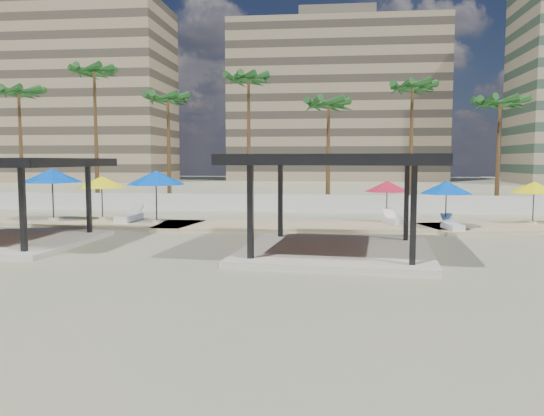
% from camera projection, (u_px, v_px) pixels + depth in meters
% --- Properties ---
extents(ground, '(200.00, 200.00, 0.00)m').
position_uv_depth(ground, '(250.00, 249.00, 21.51)').
color(ground, tan).
rests_on(ground, ground).
extents(promenade, '(44.45, 7.97, 0.24)m').
position_uv_depth(promenade, '(308.00, 225.00, 28.87)').
color(promenade, '#C6B284').
rests_on(promenade, ground).
extents(boundary_wall, '(56.00, 0.30, 1.20)m').
position_uv_depth(boundary_wall, '(285.00, 203.00, 37.30)').
color(boundary_wall, silver).
rests_on(boundary_wall, ground).
extents(building_west, '(34.00, 16.00, 32.40)m').
position_uv_depth(building_west, '(71.00, 93.00, 92.09)').
color(building_west, '#937F60').
rests_on(building_west, ground).
extents(building_mid, '(38.00, 16.00, 30.40)m').
position_uv_depth(building_mid, '(336.00, 102.00, 97.00)').
color(building_mid, '#847259').
rests_on(building_mid, ground).
extents(pavilion_central, '(8.17, 8.17, 3.79)m').
position_uv_depth(pavilion_central, '(337.00, 195.00, 20.17)').
color(pavilion_central, beige).
rests_on(pavilion_central, ground).
extents(pavilion_west, '(7.34, 7.34, 3.68)m').
position_uv_depth(pavilion_west, '(1.00, 193.00, 22.47)').
color(pavilion_west, beige).
rests_on(pavilion_west, ground).
extents(umbrella_a, '(4.01, 4.01, 2.96)m').
position_uv_depth(umbrella_a, '(52.00, 176.00, 30.10)').
color(umbrella_a, beige).
rests_on(umbrella_a, promenade).
extents(umbrella_b, '(3.42, 3.42, 2.50)m').
position_uv_depth(umbrella_b, '(102.00, 182.00, 30.69)').
color(umbrella_b, beige).
rests_on(umbrella_b, promenade).
extents(umbrella_c, '(2.84, 2.84, 2.27)m').
position_uv_depth(umbrella_c, '(387.00, 186.00, 29.72)').
color(umbrella_c, beige).
rests_on(umbrella_c, promenade).
extents(umbrella_d, '(3.20, 3.20, 2.37)m').
position_uv_depth(umbrella_d, '(446.00, 188.00, 26.73)').
color(umbrella_d, beige).
rests_on(umbrella_d, promenade).
extents(umbrella_e, '(3.29, 3.29, 2.27)m').
position_uv_depth(umbrella_e, '(534.00, 187.00, 28.67)').
color(umbrella_e, beige).
rests_on(umbrella_e, promenade).
extents(umbrella_f, '(4.08, 4.08, 2.85)m').
position_uv_depth(umbrella_f, '(156.00, 178.00, 28.89)').
color(umbrella_f, beige).
rests_on(umbrella_f, promenade).
extents(lounger_a, '(0.94, 2.37, 0.88)m').
position_uv_depth(lounger_a, '(129.00, 218.00, 29.71)').
color(lounger_a, white).
rests_on(lounger_a, promenade).
extents(lounger_b, '(0.85, 1.95, 0.71)m').
position_uv_depth(lounger_b, '(452.00, 226.00, 26.25)').
color(lounger_b, white).
rests_on(lounger_b, promenade).
extents(lounger_c, '(1.18, 2.12, 0.76)m').
position_uv_depth(lounger_c, '(394.00, 221.00, 28.40)').
color(lounger_c, white).
rests_on(lounger_c, promenade).
extents(palm_a, '(3.00, 3.00, 9.71)m').
position_uv_depth(palm_a, '(19.00, 97.00, 41.18)').
color(palm_a, brown).
rests_on(palm_a, ground).
extents(palm_b, '(3.00, 3.00, 11.27)m').
position_uv_depth(palm_b, '(94.00, 77.00, 40.78)').
color(palm_b, brown).
rests_on(palm_b, ground).
extents(palm_c, '(3.00, 3.00, 9.04)m').
position_uv_depth(palm_c, '(168.00, 103.00, 39.71)').
color(palm_c, brown).
rests_on(palm_c, ground).
extents(palm_d, '(3.00, 3.00, 10.53)m').
position_uv_depth(palm_d, '(249.00, 84.00, 39.72)').
color(palm_d, brown).
rests_on(palm_d, ground).
extents(palm_e, '(3.00, 3.00, 8.51)m').
position_uv_depth(palm_e, '(329.00, 108.00, 38.73)').
color(palm_e, brown).
rests_on(palm_e, ground).
extents(palm_f, '(3.00, 3.00, 9.67)m').
position_uv_depth(palm_f, '(412.00, 92.00, 38.17)').
color(palm_f, brown).
rests_on(palm_f, ground).
extents(palm_g, '(3.00, 3.00, 8.46)m').
position_uv_depth(palm_g, '(500.00, 107.00, 37.21)').
color(palm_g, brown).
rests_on(palm_g, ground).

